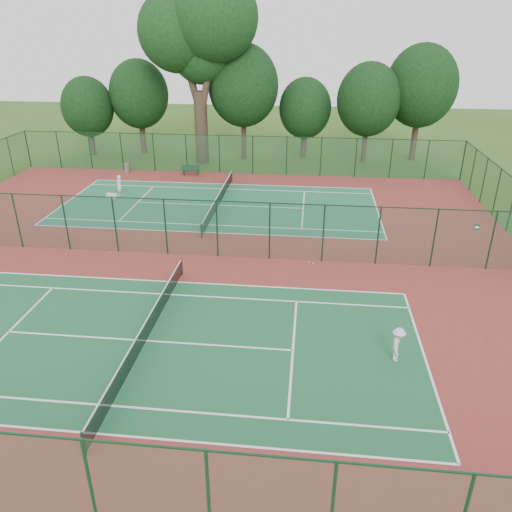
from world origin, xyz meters
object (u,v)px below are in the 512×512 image
at_px(bench, 190,170).
at_px(kit_bag, 112,196).
at_px(trash_bin, 127,168).
at_px(big_tree, 199,30).
at_px(player_near, 398,344).
at_px(player_far, 119,186).

height_order(bench, kit_bag, bench).
relative_size(trash_bin, big_tree, 0.05).
bearing_deg(bench, big_tree, 84.25).
height_order(trash_bin, kit_bag, trash_bin).
height_order(kit_bag, big_tree, big_tree).
distance_m(player_near, big_tree, 35.87).
bearing_deg(big_tree, bench, -93.44).
xyz_separation_m(bench, big_tree, (0.29, 4.82, 11.49)).
xyz_separation_m(trash_bin, bench, (6.04, -0.17, 0.06)).
height_order(player_near, trash_bin, player_near).
distance_m(player_far, big_tree, 16.48).
relative_size(bench, big_tree, 0.10).
distance_m(player_near, kit_bag, 27.24).
xyz_separation_m(player_far, big_tree, (4.58, 11.23, 11.16)).
distance_m(bench, big_tree, 12.47).
xyz_separation_m(player_near, bench, (-14.70, 26.05, -0.26)).
distance_m(player_near, bench, 29.91).
distance_m(player_near, player_far, 27.32).
height_order(player_far, bench, player_far).
bearing_deg(player_near, big_tree, 36.04).
relative_size(player_near, bench, 0.94).
relative_size(player_near, big_tree, 0.09).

